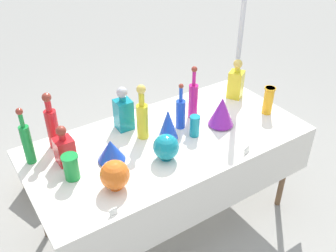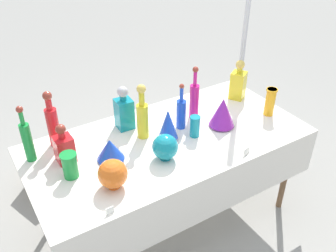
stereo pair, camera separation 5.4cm
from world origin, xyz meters
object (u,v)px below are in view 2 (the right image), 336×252
object	(u,v)px
round_bowl_1	(165,147)
tall_bottle_3	(142,116)
tall_bottle_1	(27,139)
slender_vase_2	(70,165)
square_decanter_0	(64,147)
square_decanter_2	(238,83)
slender_vase_1	(270,101)
tall_bottle_0	(53,123)
fluted_vase_1	(169,124)
cardboard_box_behind_left	(59,166)
round_bowl_0	(113,174)
tall_bottle_4	(181,112)
tall_bottle_2	(194,99)
square_decanter_1	(124,111)
fluted_vase_2	(110,149)
canopy_pole	(244,39)
fluted_vase_0	(223,112)
slender_vase_0	(195,126)

from	to	relation	value
round_bowl_1	tall_bottle_3	bearing A→B (deg)	90.49
tall_bottle_1	slender_vase_2	world-z (taller)	tall_bottle_1
square_decanter_0	square_decanter_2	xyz separation A→B (m)	(1.40, 0.06, 0.03)
slender_vase_1	tall_bottle_0	bearing A→B (deg)	162.67
tall_bottle_1	fluted_vase_1	world-z (taller)	tall_bottle_1
slender_vase_1	cardboard_box_behind_left	size ratio (longest dim) A/B	0.36
tall_bottle_0	slender_vase_2	bearing A→B (deg)	-93.86
square_decanter_0	round_bowl_0	distance (m)	0.40
tall_bottle_1	tall_bottle_4	size ratio (longest dim) A/B	1.13
slender_vase_1	fluted_vase_1	world-z (taller)	fluted_vase_1
square_decanter_0	fluted_vase_1	bearing A→B (deg)	-11.76
tall_bottle_4	round_bowl_1	bearing A→B (deg)	-138.64
tall_bottle_2	square_decanter_0	world-z (taller)	tall_bottle_2
tall_bottle_1	round_bowl_1	size ratio (longest dim) A/B	2.25
tall_bottle_4	square_decanter_1	world-z (taller)	tall_bottle_4
slender_vase_2	round_bowl_1	xyz separation A→B (m)	(0.55, -0.14, 0.00)
cardboard_box_behind_left	square_decanter_2	bearing A→B (deg)	-28.00
square_decanter_1	cardboard_box_behind_left	world-z (taller)	square_decanter_1
square_decanter_0	slender_vase_1	size ratio (longest dim) A/B	1.24
fluted_vase_1	tall_bottle_2	bearing A→B (deg)	25.27
round_bowl_1	slender_vase_2	bearing A→B (deg)	165.49
tall_bottle_1	square_decanter_2	world-z (taller)	tall_bottle_1
tall_bottle_2	slender_vase_1	world-z (taller)	tall_bottle_2
round_bowl_1	round_bowl_0	bearing A→B (deg)	-170.21
tall_bottle_1	square_decanter_0	bearing A→B (deg)	-33.89
fluted_vase_2	cardboard_box_behind_left	bearing A→B (deg)	98.78
tall_bottle_0	tall_bottle_4	world-z (taller)	tall_bottle_0
cardboard_box_behind_left	slender_vase_2	bearing A→B (deg)	-97.45
tall_bottle_1	square_decanter_2	bearing A→B (deg)	-2.14
tall_bottle_0	slender_vase_1	xyz separation A→B (m)	(1.43, -0.45, -0.05)
tall_bottle_4	cardboard_box_behind_left	world-z (taller)	tall_bottle_4
tall_bottle_1	round_bowl_1	bearing A→B (deg)	-30.88
cardboard_box_behind_left	canopy_pole	bearing A→B (deg)	-6.29
fluted_vase_0	fluted_vase_2	size ratio (longest dim) A/B	1.29
tall_bottle_2	slender_vase_0	xyz separation A→B (m)	(-0.13, -0.20, -0.07)
fluted_vase_0	canopy_pole	bearing A→B (deg)	41.98
tall_bottle_4	slender_vase_1	xyz separation A→B (m)	(0.64, -0.19, -0.01)
tall_bottle_1	canopy_pole	bearing A→B (deg)	11.99
fluted_vase_0	fluted_vase_2	distance (m)	0.81
tall_bottle_4	slender_vase_0	bearing A→B (deg)	-81.51
tall_bottle_4	round_bowl_0	xyz separation A→B (m)	(-0.65, -0.30, -0.03)
square_decanter_0	square_decanter_2	world-z (taller)	square_decanter_2
square_decanter_0	square_decanter_1	xyz separation A→B (m)	(0.47, 0.14, 0.03)
fluted_vase_1	fluted_vase_2	size ratio (longest dim) A/B	1.31
square_decanter_2	slender_vase_0	bearing A→B (deg)	-156.32
fluted_vase_0	slender_vase_0	bearing A→B (deg)	179.95
square_decanter_0	round_bowl_1	xyz separation A→B (m)	(0.53, -0.30, -0.02)
tall_bottle_2	fluted_vase_2	bearing A→B (deg)	-168.77
tall_bottle_0	round_bowl_0	xyz separation A→B (m)	(0.15, -0.56, -0.08)
tall_bottle_0	round_bowl_1	size ratio (longest dim) A/B	2.30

